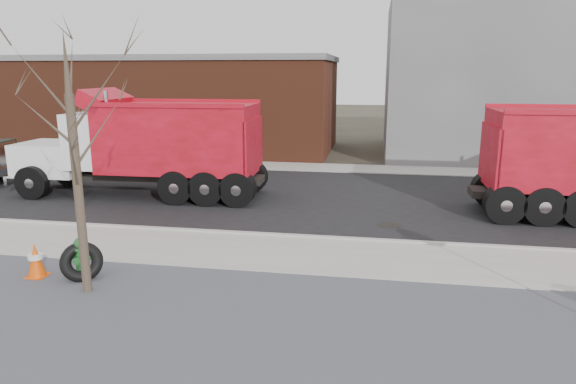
# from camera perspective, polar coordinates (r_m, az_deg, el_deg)

# --- Properties ---
(ground) EXTENTS (120.00, 120.00, 0.00)m
(ground) POSITION_cam_1_polar(r_m,az_deg,el_deg) (12.59, -2.35, -7.27)
(ground) COLOR #383328
(ground) RESTS_ON ground
(gravel_verge) EXTENTS (60.00, 5.00, 0.03)m
(gravel_verge) POSITION_cam_1_polar(r_m,az_deg,el_deg) (9.48, -6.89, -14.46)
(gravel_verge) COLOR slate
(gravel_verge) RESTS_ON ground
(sidewalk) EXTENTS (60.00, 2.50, 0.06)m
(sidewalk) POSITION_cam_1_polar(r_m,az_deg,el_deg) (12.81, -2.12, -6.76)
(sidewalk) COLOR #9E9B93
(sidewalk) RESTS_ON ground
(curb) EXTENTS (60.00, 0.15, 0.11)m
(curb) POSITION_cam_1_polar(r_m,az_deg,el_deg) (14.00, -1.03, -4.87)
(curb) COLOR #9E9B93
(curb) RESTS_ON ground
(road) EXTENTS (60.00, 9.40, 0.02)m
(road) POSITION_cam_1_polar(r_m,az_deg,el_deg) (18.53, 1.70, -0.50)
(road) COLOR black
(road) RESTS_ON ground
(far_sidewalk) EXTENTS (60.00, 2.00, 0.06)m
(far_sidewalk) POSITION_cam_1_polar(r_m,az_deg,el_deg) (24.06, 3.61, 2.72)
(far_sidewalk) COLOR #9E9B93
(far_sidewalk) RESTS_ON ground
(building_grey) EXTENTS (12.00, 10.00, 8.00)m
(building_grey) POSITION_cam_1_polar(r_m,az_deg,el_deg) (30.24, 22.62, 11.47)
(building_grey) COLOR gray
(building_grey) RESTS_ON ground
(building_brick) EXTENTS (20.20, 8.20, 5.30)m
(building_brick) POSITION_cam_1_polar(r_m,az_deg,el_deg) (31.19, -14.12, 9.62)
(building_brick) COLOR #602C1B
(building_brick) RESTS_ON ground
(bare_tree) EXTENTS (3.20, 3.20, 5.20)m
(bare_tree) POSITION_cam_1_polar(r_m,az_deg,el_deg) (10.64, -22.82, 6.22)
(bare_tree) COLOR #382D23
(bare_tree) RESTS_ON ground
(fire_hydrant) EXTENTS (0.51, 0.50, 0.90)m
(fire_hydrant) POSITION_cam_1_polar(r_m,az_deg,el_deg) (12.20, -21.99, -6.88)
(fire_hydrant) COLOR #255E23
(fire_hydrant) RESTS_ON ground
(truck_tire) EXTENTS (1.11, 1.02, 0.89)m
(truck_tire) POSITION_cam_1_polar(r_m,az_deg,el_deg) (12.05, -21.97, -7.21)
(truck_tire) COLOR black
(truck_tire) RESTS_ON ground
(traffic_cone_near) EXTENTS (0.41, 0.41, 0.79)m
(traffic_cone_near) POSITION_cam_1_polar(r_m,az_deg,el_deg) (12.54, -26.22, -6.84)
(traffic_cone_near) COLOR #EA4C07
(traffic_cone_near) RESTS_ON ground
(dump_truck_red_b) EXTENTS (9.01, 2.75, 3.77)m
(dump_truck_red_b) POSITION_cam_1_polar(r_m,az_deg,el_deg) (18.98, -15.32, 5.24)
(dump_truck_red_b) COLOR black
(dump_truck_red_b) RESTS_ON ground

